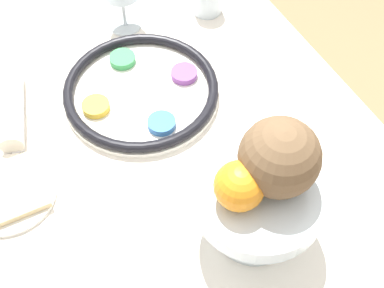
{
  "coord_description": "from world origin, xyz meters",
  "views": [
    {
      "loc": [
        0.62,
        -0.15,
        1.54
      ],
      "look_at": [
        0.14,
        0.1,
        0.8
      ],
      "focal_mm": 50.0,
      "sensor_mm": 36.0,
      "label": 1
    }
  ],
  "objects_px": {
    "seder_plate": "(141,90)",
    "fruit_stand": "(258,202)",
    "napkin_roll": "(12,108)",
    "orange_fruit": "(239,186)",
    "coconut": "(280,157)",
    "bread_plate": "(8,192)"
  },
  "relations": [
    {
      "from": "coconut",
      "to": "bread_plate",
      "type": "distance_m",
      "value": 0.47
    },
    {
      "from": "fruit_stand",
      "to": "orange_fruit",
      "type": "xyz_separation_m",
      "value": [
        -0.0,
        -0.03,
        0.06
      ]
    },
    {
      "from": "fruit_stand",
      "to": "coconut",
      "type": "distance_m",
      "value": 0.09
    },
    {
      "from": "orange_fruit",
      "to": "bread_plate",
      "type": "xyz_separation_m",
      "value": [
        -0.24,
        -0.3,
        -0.15
      ]
    },
    {
      "from": "fruit_stand",
      "to": "napkin_roll",
      "type": "height_order",
      "value": "fruit_stand"
    },
    {
      "from": "seder_plate",
      "to": "coconut",
      "type": "bearing_deg",
      "value": 11.69
    },
    {
      "from": "fruit_stand",
      "to": "orange_fruit",
      "type": "distance_m",
      "value": 0.07
    },
    {
      "from": "orange_fruit",
      "to": "coconut",
      "type": "xyz_separation_m",
      "value": [
        -0.0,
        0.06,
        0.02
      ]
    },
    {
      "from": "seder_plate",
      "to": "napkin_roll",
      "type": "height_order",
      "value": "napkin_roll"
    },
    {
      "from": "orange_fruit",
      "to": "napkin_roll",
      "type": "height_order",
      "value": "orange_fruit"
    },
    {
      "from": "coconut",
      "to": "napkin_roll",
      "type": "height_order",
      "value": "coconut"
    },
    {
      "from": "fruit_stand",
      "to": "napkin_roll",
      "type": "distance_m",
      "value": 0.5
    },
    {
      "from": "seder_plate",
      "to": "fruit_stand",
      "type": "xyz_separation_m",
      "value": [
        0.35,
        0.04,
        0.08
      ]
    },
    {
      "from": "orange_fruit",
      "to": "napkin_roll",
      "type": "xyz_separation_m",
      "value": [
        -0.41,
        -0.24,
        -0.14
      ]
    },
    {
      "from": "fruit_stand",
      "to": "coconut",
      "type": "relative_size",
      "value": 1.68
    },
    {
      "from": "coconut",
      "to": "napkin_roll",
      "type": "xyz_separation_m",
      "value": [
        -0.41,
        -0.31,
        -0.16
      ]
    },
    {
      "from": "bread_plate",
      "to": "fruit_stand",
      "type": "bearing_deg",
      "value": 53.45
    },
    {
      "from": "seder_plate",
      "to": "orange_fruit",
      "type": "height_order",
      "value": "orange_fruit"
    },
    {
      "from": "bread_plate",
      "to": "seder_plate",
      "type": "bearing_deg",
      "value": 109.54
    },
    {
      "from": "seder_plate",
      "to": "bread_plate",
      "type": "height_order",
      "value": "seder_plate"
    },
    {
      "from": "fruit_stand",
      "to": "coconut",
      "type": "height_order",
      "value": "coconut"
    },
    {
      "from": "coconut",
      "to": "fruit_stand",
      "type": "bearing_deg",
      "value": -74.34
    }
  ]
}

